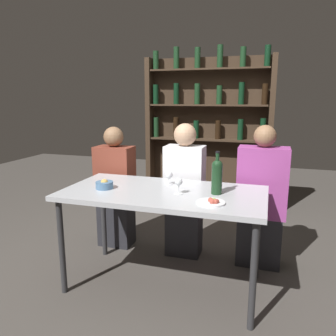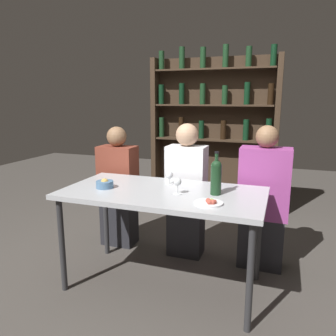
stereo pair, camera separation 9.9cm
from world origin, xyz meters
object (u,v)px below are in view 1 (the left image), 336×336
wine_glass_0 (169,176)px  wine_glass_1 (179,183)px  seated_person_right (261,202)px  wine_bottle (217,175)px  seated_person_center (184,194)px  snack_bowl (104,185)px  seated_person_left (115,191)px  food_plate_0 (212,202)px

wine_glass_0 → wine_glass_1: bearing=-58.3°
wine_glass_0 → seated_person_right: size_ratio=0.09×
wine_bottle → seated_person_center: 0.72m
snack_bowl → seated_person_center: (0.47, 0.64, -0.21)m
seated_person_left → wine_glass_1: bearing=-37.0°
wine_glass_0 → seated_person_left: bearing=150.6°
wine_glass_0 → seated_person_right: 0.85m
seated_person_left → seated_person_right: 1.37m
seated_person_left → seated_person_center: 0.70m
food_plate_0 → seated_person_left: 1.34m
wine_glass_1 → wine_glass_0: bearing=121.7°
wine_bottle → seated_person_left: 1.24m
wine_bottle → seated_person_right: 0.69m
snack_bowl → seated_person_right: seated_person_right is taller
wine_bottle → seated_person_center: bearing=125.1°
wine_glass_1 → seated_person_right: 0.88m
seated_person_right → wine_glass_0: bearing=-152.3°
wine_glass_1 → snack_bowl: (-0.58, -0.03, -0.05)m
wine_bottle → wine_glass_1: 0.28m
food_plate_0 → wine_glass_1: bearing=150.6°
snack_bowl → seated_person_left: (-0.23, 0.64, -0.24)m
food_plate_0 → snack_bowl: bearing=171.8°
seated_person_left → seated_person_center: seated_person_center is taller
wine_bottle → seated_person_left: size_ratio=0.26×
seated_person_center → wine_glass_1: bearing=-79.6°
wine_bottle → seated_person_right: (0.30, 0.53, -0.33)m
seated_person_right → wine_glass_1: bearing=-132.8°
wine_bottle → seated_person_center: (-0.37, 0.53, -0.32)m
wine_glass_1 → seated_person_center: 0.68m
wine_bottle → wine_glass_1: wine_bottle is taller
wine_glass_1 → seated_person_center: size_ratio=0.10×
wine_glass_1 → seated_person_center: seated_person_center is taller
food_plate_0 → snack_bowl: (-0.84, 0.12, 0.02)m
wine_bottle → snack_bowl: wine_bottle is taller
seated_person_left → seated_person_right: seated_person_right is taller
seated_person_center → snack_bowl: bearing=-126.0°
seated_person_right → seated_person_center: bearing=180.0°
wine_bottle → food_plate_0: wine_bottle is taller
wine_glass_1 → seated_person_left: size_ratio=0.10×
wine_glass_0 → snack_bowl: size_ratio=0.81×
wine_glass_0 → food_plate_0: (0.41, -0.39, -0.06)m
snack_bowl → seated_person_right: size_ratio=0.11×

